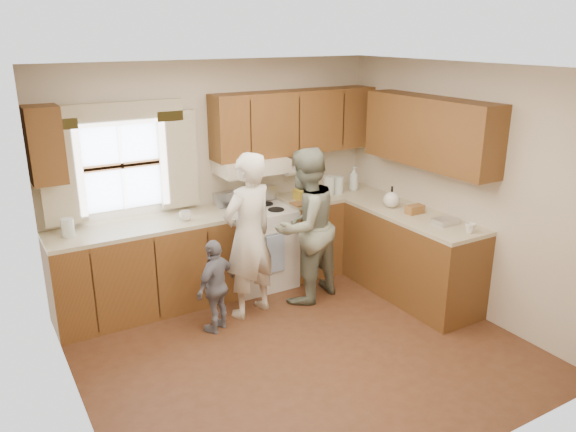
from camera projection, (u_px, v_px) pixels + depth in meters
room at (302, 219)px, 4.77m from camera, size 3.80×3.80×3.80m
kitchen_fixtures at (297, 219)px, 6.08m from camera, size 3.80×2.25×2.15m
stove at (257, 246)px, 6.34m from camera, size 0.76×0.67×1.07m
woman_left at (249, 236)px, 5.55m from camera, size 0.70×0.55×1.69m
woman_right at (305, 226)px, 5.88m from camera, size 0.96×0.84×1.66m
child at (216, 286)px, 5.35m from camera, size 0.59×0.47×0.93m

